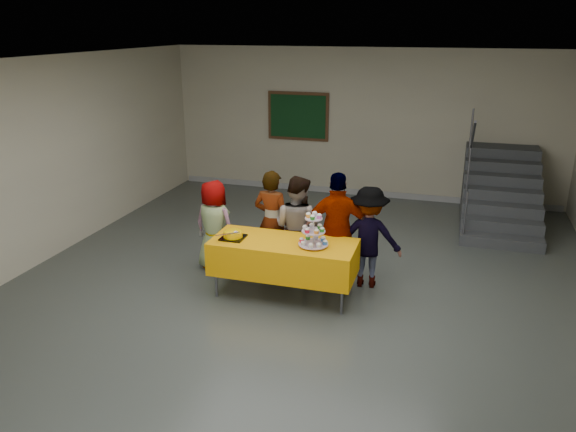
# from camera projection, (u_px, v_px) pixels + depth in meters

# --- Properties ---
(room_shell) EXTENTS (10.00, 10.04, 3.02)m
(room_shell) POSITION_uv_depth(u_px,v_px,m) (295.00, 139.00, 6.66)
(room_shell) COLOR #4C514C
(room_shell) RESTS_ON ground
(bake_table) EXTENTS (1.88, 0.78, 0.77)m
(bake_table) POSITION_uv_depth(u_px,v_px,m) (284.00, 257.00, 7.30)
(bake_table) COLOR #595960
(bake_table) RESTS_ON ground
(cupcake_stand) EXTENTS (0.38, 0.38, 0.44)m
(cupcake_stand) POSITION_uv_depth(u_px,v_px,m) (313.00, 233.00, 7.02)
(cupcake_stand) COLOR silver
(cupcake_stand) RESTS_ON bake_table
(bear_cake) EXTENTS (0.32, 0.36, 0.12)m
(bear_cake) POSITION_uv_depth(u_px,v_px,m) (233.00, 234.00, 7.32)
(bear_cake) COLOR black
(bear_cake) RESTS_ON bake_table
(schoolchild_a) EXTENTS (0.72, 0.54, 1.34)m
(schoolchild_a) POSITION_uv_depth(u_px,v_px,m) (214.00, 225.00, 8.10)
(schoolchild_a) COLOR slate
(schoolchild_a) RESTS_ON ground
(schoolchild_b) EXTENTS (0.59, 0.44, 1.51)m
(schoolchild_b) POSITION_uv_depth(u_px,v_px,m) (272.00, 222.00, 8.00)
(schoolchild_b) COLOR slate
(schoolchild_b) RESTS_ON ground
(schoolchild_c) EXTENTS (0.85, 0.75, 1.48)m
(schoolchild_c) POSITION_uv_depth(u_px,v_px,m) (297.00, 227.00, 7.82)
(schoolchild_c) COLOR slate
(schoolchild_c) RESTS_ON ground
(schoolchild_d) EXTENTS (0.99, 0.54, 1.60)m
(schoolchild_d) POSITION_uv_depth(u_px,v_px,m) (338.00, 230.00, 7.53)
(schoolchild_d) COLOR slate
(schoolchild_d) RESTS_ON ground
(schoolchild_e) EXTENTS (0.95, 0.60, 1.41)m
(schoolchild_e) POSITION_uv_depth(u_px,v_px,m) (368.00, 237.00, 7.56)
(schoolchild_e) COLOR slate
(schoolchild_e) RESTS_ON ground
(staircase) EXTENTS (1.30, 2.40, 2.04)m
(staircase) POSITION_uv_depth(u_px,v_px,m) (499.00, 195.00, 10.18)
(staircase) COLOR #424447
(staircase) RESTS_ON ground
(noticeboard) EXTENTS (1.30, 0.05, 1.00)m
(noticeboard) POSITION_uv_depth(u_px,v_px,m) (298.00, 116.00, 11.68)
(noticeboard) COLOR #472B16
(noticeboard) RESTS_ON ground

